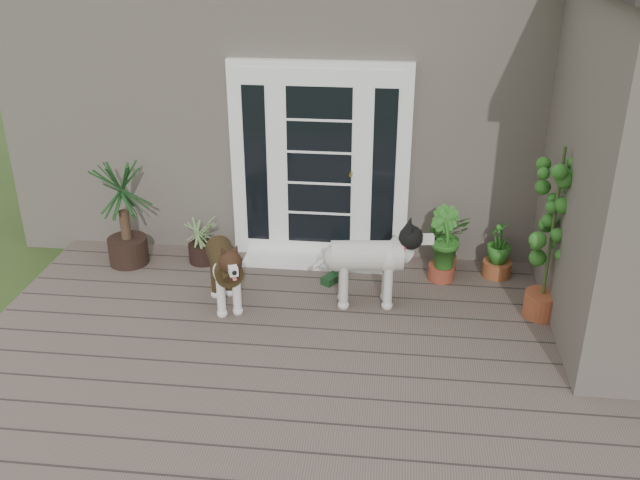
# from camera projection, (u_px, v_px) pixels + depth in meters

# --- Properties ---
(deck) EXTENTS (6.20, 4.60, 0.12)m
(deck) POSITION_uv_depth(u_px,v_px,m) (314.00, 377.00, 5.98)
(deck) COLOR #6B5B4C
(deck) RESTS_ON ground
(house_main) EXTENTS (7.40, 4.00, 3.10)m
(house_main) POSITION_uv_depth(u_px,v_px,m) (353.00, 86.00, 9.17)
(house_main) COLOR #665E54
(house_main) RESTS_ON ground
(door_unit) EXTENTS (1.90, 0.14, 2.15)m
(door_unit) POSITION_uv_depth(u_px,v_px,m) (320.00, 163.00, 7.50)
(door_unit) COLOR white
(door_unit) RESTS_ON deck
(door_step) EXTENTS (1.60, 0.40, 0.05)m
(door_step) POSITION_uv_depth(u_px,v_px,m) (318.00, 260.00, 7.76)
(door_step) COLOR white
(door_step) RESTS_ON deck
(brindle_dog) EXTENTS (0.67, 0.92, 0.70)m
(brindle_dog) POSITION_uv_depth(u_px,v_px,m) (225.00, 273.00, 6.79)
(brindle_dog) COLOR #392A14
(brindle_dog) RESTS_ON deck
(white_dog) EXTENTS (0.97, 0.50, 0.77)m
(white_dog) POSITION_uv_depth(u_px,v_px,m) (366.00, 269.00, 6.80)
(white_dog) COLOR white
(white_dog) RESTS_ON deck
(spider_plant) EXTENTS (0.70, 0.70, 0.57)m
(spider_plant) POSITION_uv_depth(u_px,v_px,m) (202.00, 237.00, 7.68)
(spider_plant) COLOR #9CB972
(spider_plant) RESTS_ON deck
(yucca) EXTENTS (1.05, 1.05, 1.16)m
(yucca) POSITION_uv_depth(u_px,v_px,m) (124.00, 214.00, 7.52)
(yucca) COLOR black
(yucca) RESTS_ON deck
(herb_a) EXTENTS (0.57, 0.57, 0.58)m
(herb_a) POSITION_uv_depth(u_px,v_px,m) (446.00, 245.00, 7.51)
(herb_a) COLOR #185217
(herb_a) RESTS_ON deck
(herb_b) EXTENTS (0.54, 0.54, 0.58)m
(herb_b) POSITION_uv_depth(u_px,v_px,m) (442.00, 254.00, 7.30)
(herb_b) COLOR #295919
(herb_b) RESTS_ON deck
(herb_c) EXTENTS (0.40, 0.40, 0.48)m
(herb_c) POSITION_uv_depth(u_px,v_px,m) (498.00, 255.00, 7.40)
(herb_c) COLOR #154B18
(herb_c) RESTS_ON deck
(sapling) EXTENTS (0.59, 0.59, 1.74)m
(sapling) POSITION_uv_depth(u_px,v_px,m) (552.00, 233.00, 6.39)
(sapling) COLOR #1B6021
(sapling) RESTS_ON deck
(clog_left) EXTENTS (0.23, 0.31, 0.08)m
(clog_left) POSITION_uv_depth(u_px,v_px,m) (340.00, 269.00, 7.54)
(clog_left) COLOR #173A17
(clog_left) RESTS_ON deck
(clog_right) EXTENTS (0.32, 0.37, 0.10)m
(clog_right) POSITION_uv_depth(u_px,v_px,m) (333.00, 276.00, 7.37)
(clog_right) COLOR #143318
(clog_right) RESTS_ON deck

